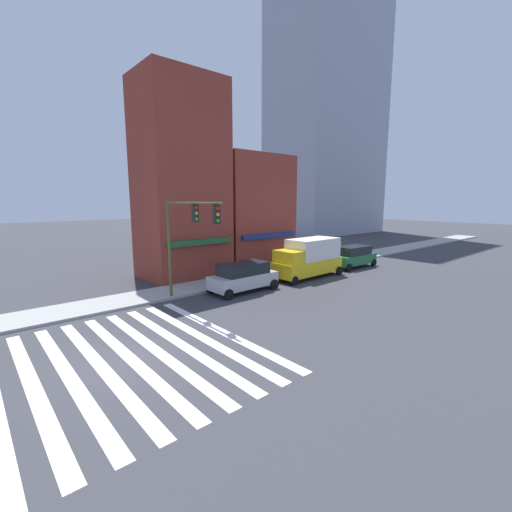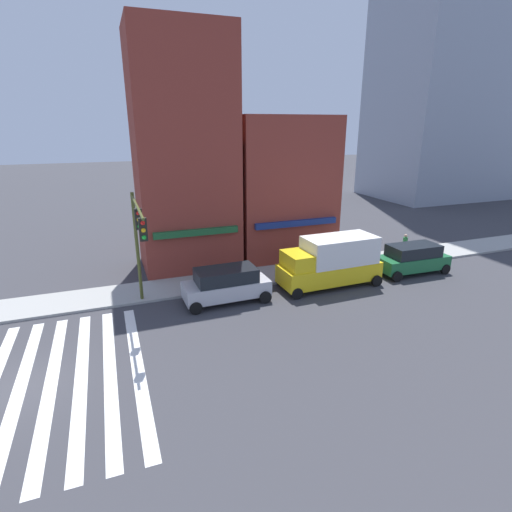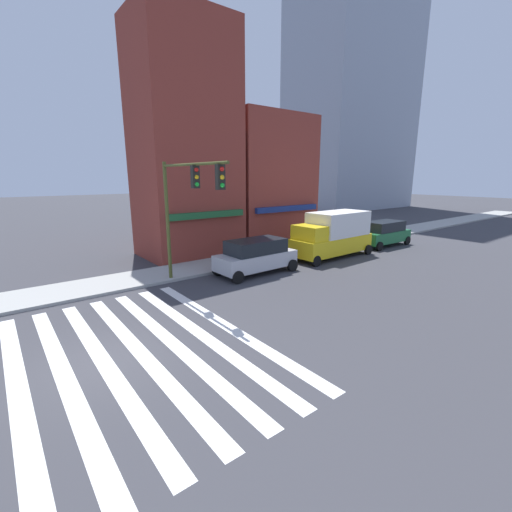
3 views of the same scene
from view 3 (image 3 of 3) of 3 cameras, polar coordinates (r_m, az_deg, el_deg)
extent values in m
plane|color=#38383D|center=(11.61, -24.09, -15.75)|extent=(200.00, 200.00, 0.00)
cube|color=#9E9E99|center=(18.47, -29.94, -5.36)|extent=(120.00, 3.00, 0.15)
cube|color=silver|center=(11.42, -34.94, -17.56)|extent=(0.48, 10.80, 0.01)
cube|color=silver|center=(11.46, -29.45, -16.71)|extent=(0.48, 10.80, 0.01)
cube|color=silver|center=(11.61, -24.09, -15.73)|extent=(0.48, 10.80, 0.01)
cube|color=silver|center=(11.84, -18.96, -14.66)|extent=(0.48, 10.80, 0.01)
cube|color=silver|center=(12.17, -14.12, -13.54)|extent=(0.48, 10.80, 0.01)
cube|color=silver|center=(12.57, -9.60, -12.39)|extent=(0.48, 10.80, 0.01)
cube|color=silver|center=(13.05, -5.42, -11.26)|extent=(0.48, 10.80, 0.01)
cube|color=maroon|center=(24.25, -11.72, 17.98)|extent=(6.25, 5.00, 15.05)
cube|color=#1E592D|center=(21.96, -8.06, 6.81)|extent=(5.31, 0.30, 0.40)
cube|color=maroon|center=(27.96, 1.57, 12.38)|extent=(7.05, 5.00, 9.98)
cube|color=navy|center=(26.08, 5.28, 7.88)|extent=(5.99, 0.30, 0.40)
cube|color=#939EAD|center=(66.69, 16.36, 31.49)|extent=(21.05, 12.44, 53.68)
cylinder|color=#474C1E|center=(18.10, -14.50, 5.31)|extent=(0.18, 0.18, 6.08)
cylinder|color=#474C1E|center=(15.38, -10.70, 14.78)|extent=(0.12, 5.69, 0.12)
cube|color=black|center=(15.13, -10.10, 12.85)|extent=(0.32, 0.24, 0.95)
sphere|color=red|center=(15.01, -9.91, 13.98)|extent=(0.18, 0.18, 0.18)
sphere|color=#EAAD14|center=(15.01, -9.86, 12.84)|extent=(0.18, 0.18, 0.18)
sphere|color=green|center=(15.01, -9.82, 11.69)|extent=(0.18, 0.18, 0.18)
cube|color=black|center=(13.40, -5.98, 12.96)|extent=(0.32, 0.24, 0.95)
sphere|color=red|center=(13.30, -5.71, 14.23)|extent=(0.18, 0.18, 0.18)
sphere|color=#EAAD14|center=(13.29, -5.68, 12.94)|extent=(0.18, 0.18, 0.18)
sphere|color=green|center=(13.30, -5.65, 11.65)|extent=(0.18, 0.18, 0.18)
cube|color=#B7B7BC|center=(19.30, 0.00, -0.68)|extent=(4.73, 1.98, 0.85)
cube|color=black|center=(19.12, 0.00, 1.65)|extent=(3.32, 1.80, 0.75)
cylinder|color=black|center=(19.09, -6.37, -2.24)|extent=(0.68, 0.22, 0.68)
cylinder|color=black|center=(17.56, -3.09, -3.55)|extent=(0.68, 0.22, 0.68)
cylinder|color=black|center=(21.31, 2.54, -0.53)|extent=(0.68, 0.22, 0.68)
cylinder|color=black|center=(19.95, 6.09, -1.55)|extent=(0.68, 0.22, 0.68)
cube|color=yellow|center=(23.72, 12.44, 1.94)|extent=(6.25, 2.35, 1.10)
cube|color=silver|center=(23.98, 13.56, 5.28)|extent=(4.39, 2.31, 1.60)
cube|color=yellow|center=(22.07, 9.27, 3.90)|extent=(1.79, 2.13, 0.90)
cylinder|color=black|center=(22.63, 5.86, 0.23)|extent=(0.68, 0.22, 0.68)
cylinder|color=black|center=(21.14, 9.98, -0.83)|extent=(0.68, 0.22, 0.68)
cylinder|color=black|center=(26.57, 14.29, 1.83)|extent=(0.68, 0.22, 0.68)
cylinder|color=black|center=(25.32, 18.20, 1.02)|extent=(0.68, 0.22, 0.68)
cube|color=#1E6638|center=(28.79, 20.45, 3.12)|extent=(4.74, 2.01, 0.85)
cube|color=black|center=(28.67, 20.58, 4.69)|extent=(3.33, 1.82, 0.75)
cylinder|color=black|center=(27.77, 16.60, 2.16)|extent=(0.68, 0.22, 0.68)
cylinder|color=black|center=(26.74, 19.90, 1.51)|extent=(0.68, 0.22, 0.68)
cylinder|color=black|center=(30.98, 20.81, 2.95)|extent=(0.68, 0.22, 0.68)
cylinder|color=black|center=(30.06, 23.88, 2.39)|extent=(0.68, 0.22, 0.68)
cylinder|color=#23232D|center=(31.24, 18.03, 3.68)|extent=(0.26, 0.26, 0.85)
cylinder|color=#2D7A3D|center=(31.13, 18.13, 5.09)|extent=(0.32, 0.32, 0.70)
sphere|color=tan|center=(31.07, 18.19, 5.93)|extent=(0.22, 0.22, 0.22)
cylinder|color=red|center=(19.98, -6.02, -1.12)|extent=(0.20, 0.20, 0.65)
sphere|color=red|center=(19.89, -6.05, -0.02)|extent=(0.24, 0.24, 0.24)
camera|label=1|loc=(3.53, -175.48, -3.07)|focal=24.00mm
camera|label=2|loc=(8.61, 98.01, 26.37)|focal=28.00mm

